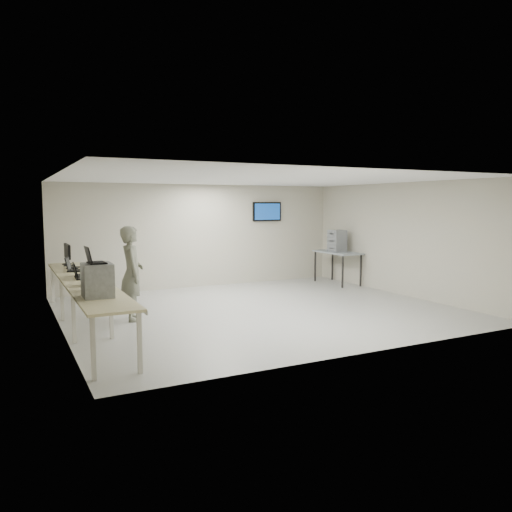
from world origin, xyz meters
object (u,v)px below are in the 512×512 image
workbench (85,284)px  side_table (337,254)px  equipment_box (97,280)px  soldier (132,273)px

workbench → side_table: (7.19, 2.16, 0.02)m
equipment_box → workbench: bearing=88.4°
equipment_box → side_table: bearing=29.1°
workbench → soldier: soldier is taller
workbench → side_table: size_ratio=3.91×
soldier → side_table: 6.53m
workbench → side_table: bearing=16.8°
equipment_box → soldier: (0.99, 2.12, -0.23)m
workbench → side_table: side_table is taller
equipment_box → side_table: size_ratio=0.33×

